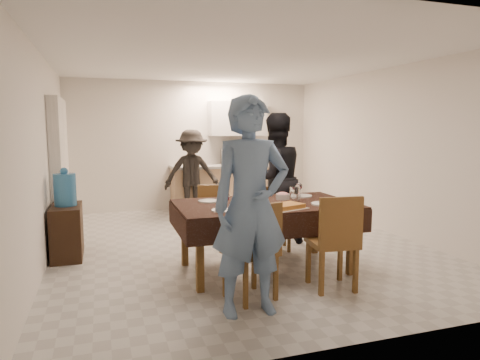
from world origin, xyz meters
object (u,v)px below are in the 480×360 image
at_px(dining_table, 265,206).
at_px(savoury_tart, 287,206).
at_px(water_pitcher, 295,194).
at_px(person_kitchen, 192,173).
at_px(water_jug, 65,190).
at_px(person_far, 274,179).
at_px(microwave, 237,157).
at_px(person_near, 251,206).
at_px(wine_bottle, 260,190).
at_px(console, 67,232).

height_order(dining_table, savoury_tart, savoury_tart).
xyz_separation_m(water_pitcher, person_kitchen, (-0.52, 3.42, -0.08)).
distance_m(water_jug, person_far, 2.81).
relative_size(water_jug, water_pitcher, 2.23).
xyz_separation_m(person_far, person_kitchen, (-0.72, 2.32, -0.12)).
height_order(savoury_tart, microwave, microwave).
height_order(microwave, person_near, person_near).
bearing_deg(wine_bottle, person_far, 59.04).
height_order(water_pitcher, person_near, person_near).
distance_m(savoury_tart, person_kitchen, 3.76).
height_order(water_jug, wine_bottle, wine_bottle).
relative_size(person_near, person_kitchen, 1.20).
distance_m(dining_table, microwave, 3.93).
bearing_deg(water_jug, water_pitcher, -26.49).
relative_size(savoury_tart, microwave, 0.70).
height_order(console, wine_bottle, wine_bottle).
height_order(dining_table, console, dining_table).
bearing_deg(person_far, water_jug, -11.31).
relative_size(wine_bottle, person_kitchen, 0.19).
bearing_deg(person_near, water_jug, 125.95).
xyz_separation_m(water_pitcher, person_far, (0.20, 1.10, 0.05)).
relative_size(console, savoury_tart, 1.82).
distance_m(water_jug, microwave, 4.05).
relative_size(water_jug, savoury_tart, 1.02).
distance_m(wine_bottle, person_kitchen, 3.32).
bearing_deg(microwave, person_far, 83.42).
xyz_separation_m(water_jug, person_near, (1.70, -2.30, 0.10)).
relative_size(console, person_kitchen, 0.45).
bearing_deg(person_kitchen, water_jug, -134.40).
bearing_deg(water_pitcher, person_far, 79.70).
relative_size(water_jug, person_near, 0.21).
distance_m(dining_table, console, 2.61).
distance_m(water_jug, savoury_tart, 2.86).
height_order(water_jug, savoury_tart, water_jug).
bearing_deg(water_pitcher, person_kitchen, 98.65).
relative_size(person_near, person_far, 1.05).
bearing_deg(microwave, person_near, 73.75).
height_order(console, water_jug, water_jug).
relative_size(water_pitcher, microwave, 0.32).
bearing_deg(person_near, water_pitcher, 47.45).
distance_m(savoury_tart, person_far, 1.50).
height_order(microwave, person_far, person_far).
distance_m(water_pitcher, person_near, 1.35).
bearing_deg(person_kitchen, console, -134.40).
relative_size(wine_bottle, person_far, 0.16).
distance_m(console, savoury_tart, 2.90).
bearing_deg(microwave, water_pitcher, 82.35).
xyz_separation_m(dining_table, savoury_tart, (0.10, -0.38, 0.06)).
bearing_deg(water_pitcher, console, 153.51).
height_order(dining_table, person_near, person_near).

